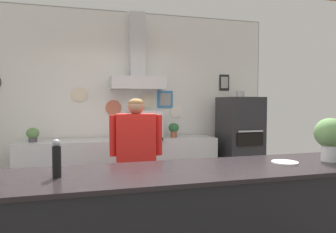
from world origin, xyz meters
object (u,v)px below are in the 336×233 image
pepper_grinder (57,159)px  potted_basil (174,129)px  pizza_oven (240,144)px  espresso_machine (144,125)px  shop_worker (136,160)px  basil_vase (330,137)px  condiment_plate (285,162)px  potted_sage (33,134)px

pepper_grinder → potted_basil: bearing=59.0°
pizza_oven → espresso_machine: (-1.59, 0.14, 0.35)m
shop_worker → pepper_grinder: shop_worker is taller
shop_worker → pepper_grinder: bearing=69.0°
potted_basil → basil_vase: 2.68m
pizza_oven → espresso_machine: pizza_oven is taller
espresso_machine → pepper_grinder: espresso_machine is taller
pizza_oven → espresso_machine: 1.63m
basil_vase → pepper_grinder: (-2.15, 0.03, -0.08)m
pizza_oven → pepper_grinder: 3.60m
pizza_oven → potted_basil: (-1.09, 0.18, 0.27)m
pizza_oven → potted_basil: pizza_oven is taller
espresso_machine → condiment_plate: espresso_machine is taller
espresso_machine → pepper_grinder: (-1.06, -2.55, -0.01)m
pepper_grinder → condiment_plate: bearing=0.1°
pizza_oven → pepper_grinder: pizza_oven is taller
pizza_oven → condiment_plate: (-0.91, -2.41, 0.22)m
condiment_plate → basil_vase: bearing=-4.1°
potted_basil → condiment_plate: 2.59m
pizza_oven → potted_sage: 3.22m
espresso_machine → condiment_plate: size_ratio=2.72×
pizza_oven → basil_vase: (-0.50, -2.44, 0.42)m
potted_basil → basil_vase: basil_vase is taller
basil_vase → pepper_grinder: bearing=179.3°
potted_basil → espresso_machine: bearing=-176.3°
shop_worker → espresso_machine: size_ratio=2.73×
shop_worker → condiment_plate: (1.00, -1.37, 0.19)m
pizza_oven → basil_vase: 2.52m
shop_worker → potted_basil: shop_worker is taller
potted_sage → pepper_grinder: pepper_grinder is taller
potted_basil → condiment_plate: potted_basil is taller
potted_sage → pepper_grinder: (0.56, -2.57, 0.09)m
basil_vase → pepper_grinder: 2.15m
espresso_machine → potted_sage: bearing=179.6°
potted_sage → pizza_oven: bearing=-2.8°
espresso_machine → potted_basil: espresso_machine is taller
espresso_machine → potted_basil: 0.50m
condiment_plate → pepper_grinder: 1.74m
basil_vase → potted_sage: bearing=136.2°
shop_worker → basil_vase: bearing=142.6°
potted_sage → pepper_grinder: 2.63m
shop_worker → espresso_machine: bearing=-97.6°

